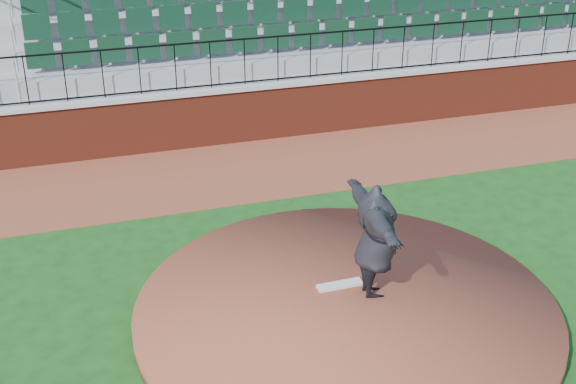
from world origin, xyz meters
name	(u,v)px	position (x,y,z in m)	size (l,w,h in m)	color
ground	(319,316)	(0.00, 0.00, 0.00)	(90.00, 90.00, 0.00)	#144714
warning_track	(231,170)	(0.00, 5.40, 0.01)	(34.00, 3.20, 0.01)	brown
field_wall	(213,118)	(0.00, 7.00, 0.60)	(34.00, 0.35, 1.20)	maroon
wall_cap	(212,90)	(0.00, 7.00, 1.25)	(34.00, 0.45, 0.10)	#B7B7B7
wall_railing	(210,65)	(0.00, 7.00, 1.80)	(34.00, 0.05, 1.00)	black
seating_stands	(186,15)	(0.00, 9.72, 2.30)	(34.00, 5.10, 4.60)	gray
pitchers_mound	(346,311)	(0.34, -0.17, 0.12)	(6.04, 6.04, 0.25)	brown
pitching_rubber	(340,285)	(0.42, 0.28, 0.27)	(0.69, 0.17, 0.05)	silver
pitcher	(376,241)	(0.81, -0.05, 1.13)	(2.16, 0.59, 1.76)	black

